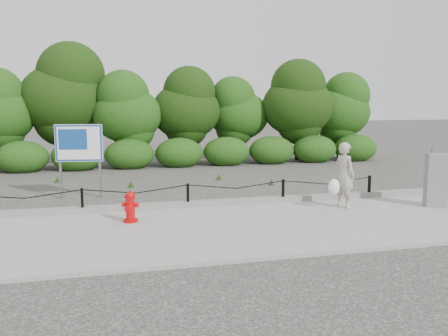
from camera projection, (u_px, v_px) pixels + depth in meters
name	position (u px, v px, depth m)	size (l,w,h in m)	color
ground	(188.00, 210.00, 11.72)	(90.00, 90.00, 0.00)	#2D2B28
sidewalk	(205.00, 230.00, 9.80)	(14.00, 4.00, 0.08)	gray
curb	(188.00, 204.00, 11.75)	(14.00, 0.22, 0.14)	slate
chain_barrier	(188.00, 192.00, 11.65)	(10.06, 0.06, 0.60)	black
treeline	(150.00, 105.00, 19.96)	(20.23, 3.78, 4.93)	black
fire_hydrant	(130.00, 207.00, 10.27)	(0.42, 0.42, 0.69)	#BC070A
pedestrian	(344.00, 176.00, 11.62)	(0.77, 0.68, 1.61)	#A79F8F
utility_cabinet	(436.00, 180.00, 11.71)	(0.57, 0.43, 1.46)	gray
advertising_sign	(79.00, 146.00, 13.01)	(1.27, 0.29, 2.05)	slate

